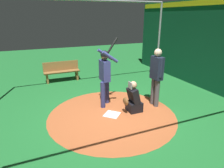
{
  "coord_description": "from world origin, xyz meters",
  "views": [
    {
      "loc": [
        1.98,
        4.67,
        2.74
      ],
      "look_at": [
        0.0,
        0.0,
        0.95
      ],
      "focal_mm": 31.4,
      "sensor_mm": 36.0,
      "label": 1
    }
  ],
  "objects_px": {
    "batter": "(105,73)",
    "umpire": "(156,74)",
    "catcher": "(133,100)",
    "bench": "(62,71)",
    "baseball_0": "(131,99)",
    "home_plate": "(112,114)"
  },
  "relations": [
    {
      "from": "home_plate",
      "to": "umpire",
      "type": "height_order",
      "value": "umpire"
    },
    {
      "from": "home_plate",
      "to": "bench",
      "type": "xyz_separation_m",
      "value": [
        0.79,
        -3.75,
        0.42
      ]
    },
    {
      "from": "home_plate",
      "to": "baseball_0",
      "type": "bearing_deg",
      "value": -145.04
    },
    {
      "from": "catcher",
      "to": "baseball_0",
      "type": "distance_m",
      "value": 0.84
    },
    {
      "from": "home_plate",
      "to": "catcher",
      "type": "relative_size",
      "value": 0.44
    },
    {
      "from": "umpire",
      "to": "bench",
      "type": "xyz_separation_m",
      "value": [
        2.31,
        -3.66,
        -0.59
      ]
    },
    {
      "from": "umpire",
      "to": "bench",
      "type": "distance_m",
      "value": 4.37
    },
    {
      "from": "catcher",
      "to": "batter",
      "type": "bearing_deg",
      "value": -51.25
    },
    {
      "from": "home_plate",
      "to": "catcher",
      "type": "height_order",
      "value": "catcher"
    },
    {
      "from": "baseball_0",
      "to": "catcher",
      "type": "bearing_deg",
      "value": 66.75
    },
    {
      "from": "catcher",
      "to": "home_plate",
      "type": "bearing_deg",
      "value": -2.6
    },
    {
      "from": "home_plate",
      "to": "batter",
      "type": "distance_m",
      "value": 1.28
    },
    {
      "from": "home_plate",
      "to": "baseball_0",
      "type": "xyz_separation_m",
      "value": [
        -0.97,
        -0.68,
        0.03
      ]
    },
    {
      "from": "catcher",
      "to": "bench",
      "type": "relative_size",
      "value": 0.63
    },
    {
      "from": "batter",
      "to": "umpire",
      "type": "bearing_deg",
      "value": 156.63
    },
    {
      "from": "bench",
      "to": "baseball_0",
      "type": "height_order",
      "value": "bench"
    },
    {
      "from": "batter",
      "to": "catcher",
      "type": "distance_m",
      "value": 1.18
    },
    {
      "from": "umpire",
      "to": "batter",
      "type": "bearing_deg",
      "value": -23.37
    },
    {
      "from": "home_plate",
      "to": "batter",
      "type": "xyz_separation_m",
      "value": [
        -0.07,
        -0.71,
        1.06
      ]
    },
    {
      "from": "home_plate",
      "to": "catcher",
      "type": "xyz_separation_m",
      "value": [
        -0.67,
        0.03,
        0.36
      ]
    },
    {
      "from": "catcher",
      "to": "baseball_0",
      "type": "bearing_deg",
      "value": -113.25
    },
    {
      "from": "batter",
      "to": "bench",
      "type": "xyz_separation_m",
      "value": [
        0.86,
        -3.03,
        -0.63
      ]
    }
  ]
}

